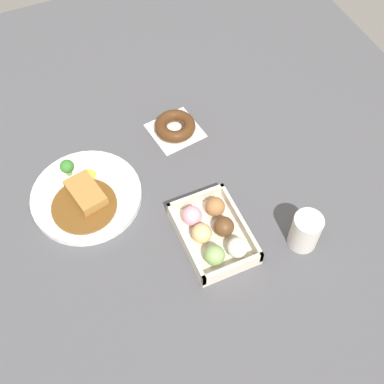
# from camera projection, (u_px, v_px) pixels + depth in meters

# --- Properties ---
(ground_plane) EXTENTS (1.60, 1.60, 0.00)m
(ground_plane) POSITION_uv_depth(u_px,v_px,m) (145.00, 190.00, 1.16)
(ground_plane) COLOR #4C4C51
(curry_plate) EXTENTS (0.25, 0.25, 0.06)m
(curry_plate) POSITION_uv_depth(u_px,v_px,m) (86.00, 195.00, 1.13)
(curry_plate) COLOR white
(curry_plate) RESTS_ON ground_plane
(donut_box) EXTENTS (0.20, 0.14, 0.06)m
(donut_box) POSITION_uv_depth(u_px,v_px,m) (214.00, 233.00, 1.07)
(donut_box) COLOR beige
(donut_box) RESTS_ON ground_plane
(chocolate_ring_donut) EXTENTS (0.14, 0.14, 0.03)m
(chocolate_ring_donut) POSITION_uv_depth(u_px,v_px,m) (175.00, 126.00, 1.25)
(chocolate_ring_donut) COLOR white
(chocolate_ring_donut) RESTS_ON ground_plane
(coffee_mug) EXTENTS (0.06, 0.06, 0.09)m
(coffee_mug) POSITION_uv_depth(u_px,v_px,m) (305.00, 231.00, 1.04)
(coffee_mug) COLOR silver
(coffee_mug) RESTS_ON ground_plane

